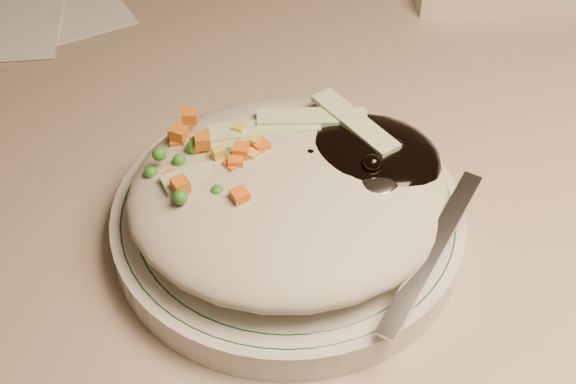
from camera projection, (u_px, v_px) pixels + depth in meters
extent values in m
cube|color=tan|center=(362.00, 77.00, 0.66)|extent=(1.40, 0.70, 0.04)
cylinder|color=silver|center=(288.00, 222.00, 0.50)|extent=(0.22, 0.22, 0.02)
torus|color=#144723|center=(288.00, 210.00, 0.49)|extent=(0.21, 0.21, 0.00)
torus|color=#144723|center=(288.00, 210.00, 0.49)|extent=(0.19, 0.19, 0.00)
ellipsoid|color=#B9B096|center=(289.00, 193.00, 0.47)|extent=(0.19, 0.18, 0.04)
ellipsoid|color=black|center=(359.00, 163.00, 0.49)|extent=(0.10, 0.09, 0.03)
ellipsoid|color=orange|center=(211.00, 174.00, 0.48)|extent=(0.08, 0.08, 0.02)
sphere|color=black|center=(310.00, 158.00, 0.48)|extent=(0.01, 0.01, 0.01)
sphere|color=black|center=(356.00, 147.00, 0.48)|extent=(0.01, 0.01, 0.01)
sphere|color=black|center=(396.00, 147.00, 0.48)|extent=(0.01, 0.01, 0.01)
sphere|color=black|center=(380.00, 141.00, 0.49)|extent=(0.01, 0.01, 0.01)
sphere|color=black|center=(372.00, 164.00, 0.46)|extent=(0.01, 0.01, 0.01)
sphere|color=black|center=(354.00, 155.00, 0.48)|extent=(0.01, 0.01, 0.01)
sphere|color=black|center=(369.00, 142.00, 0.49)|extent=(0.01, 0.01, 0.01)
cube|color=orange|center=(203.00, 141.00, 0.47)|extent=(0.01, 0.01, 0.01)
cube|color=orange|center=(232.00, 177.00, 0.47)|extent=(0.01, 0.01, 0.01)
cube|color=orange|center=(180.00, 134.00, 0.49)|extent=(0.01, 0.01, 0.01)
cube|color=orange|center=(241.00, 151.00, 0.47)|extent=(0.01, 0.01, 0.01)
cube|color=orange|center=(236.00, 163.00, 0.47)|extent=(0.01, 0.01, 0.01)
cube|color=orange|center=(177.00, 139.00, 0.49)|extent=(0.01, 0.01, 0.01)
cube|color=orange|center=(199.00, 145.00, 0.48)|extent=(0.01, 0.01, 0.01)
cube|color=orange|center=(233.00, 167.00, 0.47)|extent=(0.01, 0.01, 0.01)
cube|color=orange|center=(261.00, 148.00, 0.47)|extent=(0.01, 0.01, 0.01)
cube|color=orange|center=(189.00, 117.00, 0.49)|extent=(0.01, 0.01, 0.01)
cube|color=orange|center=(180.00, 185.00, 0.45)|extent=(0.01, 0.01, 0.01)
cube|color=orange|center=(240.00, 197.00, 0.45)|extent=(0.01, 0.01, 0.01)
cube|color=orange|center=(173.00, 180.00, 0.46)|extent=(0.01, 0.01, 0.01)
cube|color=orange|center=(179.00, 144.00, 0.49)|extent=(0.01, 0.01, 0.01)
sphere|color=#388C28|center=(234.00, 158.00, 0.48)|extent=(0.01, 0.01, 0.01)
sphere|color=#388C28|center=(180.00, 197.00, 0.44)|extent=(0.01, 0.01, 0.01)
sphere|color=#388C28|center=(179.00, 161.00, 0.47)|extent=(0.01, 0.01, 0.01)
sphere|color=#388C28|center=(159.00, 154.00, 0.47)|extent=(0.01, 0.01, 0.01)
sphere|color=#388C28|center=(229.00, 153.00, 0.48)|extent=(0.01, 0.01, 0.01)
sphere|color=#388C28|center=(245.00, 194.00, 0.46)|extent=(0.01, 0.01, 0.01)
sphere|color=#388C28|center=(210.00, 169.00, 0.47)|extent=(0.01, 0.01, 0.01)
sphere|color=#388C28|center=(200.00, 193.00, 0.46)|extent=(0.01, 0.01, 0.01)
sphere|color=#388C28|center=(151.00, 173.00, 0.47)|extent=(0.01, 0.01, 0.01)
sphere|color=#388C28|center=(197.00, 143.00, 0.48)|extent=(0.01, 0.01, 0.01)
sphere|color=#388C28|center=(193.00, 147.00, 0.48)|extent=(0.01, 0.01, 0.01)
sphere|color=#388C28|center=(181.00, 181.00, 0.46)|extent=(0.01, 0.01, 0.01)
sphere|color=#388C28|center=(217.00, 192.00, 0.45)|extent=(0.01, 0.01, 0.01)
sphere|color=#388C28|center=(265.00, 134.00, 0.49)|extent=(0.01, 0.01, 0.01)
cube|color=yellow|center=(227.00, 154.00, 0.48)|extent=(0.01, 0.01, 0.01)
cube|color=yellow|center=(252.00, 156.00, 0.47)|extent=(0.01, 0.01, 0.01)
cube|color=yellow|center=(208.00, 152.00, 0.48)|extent=(0.01, 0.01, 0.01)
cube|color=yellow|center=(218.00, 153.00, 0.47)|extent=(0.01, 0.01, 0.01)
cube|color=yellow|center=(210.00, 172.00, 0.47)|extent=(0.01, 0.01, 0.01)
cube|color=yellow|center=(255.00, 142.00, 0.47)|extent=(0.01, 0.01, 0.01)
cube|color=yellow|center=(240.00, 130.00, 0.49)|extent=(0.01, 0.01, 0.01)
cube|color=yellow|center=(226.00, 171.00, 0.47)|extent=(0.01, 0.01, 0.01)
cube|color=#B2D18C|center=(265.00, 129.00, 0.49)|extent=(0.07, 0.02, 0.00)
cube|color=#B2D18C|center=(312.00, 117.00, 0.49)|extent=(0.07, 0.02, 0.00)
cube|color=#B2D18C|center=(219.00, 169.00, 0.47)|extent=(0.07, 0.03, 0.00)
cube|color=#B2D18C|center=(355.00, 122.00, 0.49)|extent=(0.05, 0.07, 0.00)
ellipsoid|color=silver|center=(373.00, 178.00, 0.46)|extent=(0.06, 0.06, 0.01)
cube|color=silver|center=(432.00, 252.00, 0.44)|extent=(0.08, 0.10, 0.03)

